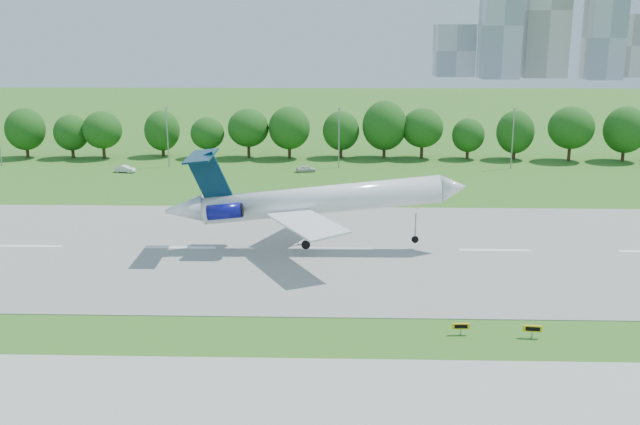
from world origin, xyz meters
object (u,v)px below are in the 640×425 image
(service_vehicle_a, at_px, (125,169))
(airliner, at_px, (307,200))
(taxi_sign_left, at_px, (532,329))
(service_vehicle_b, at_px, (306,169))

(service_vehicle_a, bearing_deg, airliner, -128.85)
(airliner, height_order, taxi_sign_left, airliner)
(service_vehicle_b, bearing_deg, airliner, 168.15)
(airliner, relative_size, service_vehicle_a, 9.08)
(taxi_sign_left, bearing_deg, airliner, 134.71)
(airliner, height_order, service_vehicle_b, airliner)
(taxi_sign_left, height_order, service_vehicle_b, service_vehicle_b)
(airliner, bearing_deg, service_vehicle_b, 90.71)
(airliner, relative_size, service_vehicle_b, 9.78)
(taxi_sign_left, xyz_separation_m, service_vehicle_a, (-59.99, 77.11, -0.20))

